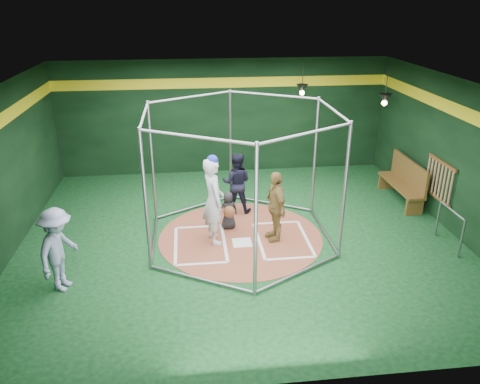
{
  "coord_description": "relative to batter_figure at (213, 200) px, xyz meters",
  "views": [
    {
      "loc": [
        -1.12,
        -9.57,
        5.22
      ],
      "look_at": [
        0.0,
        0.1,
        1.1
      ],
      "focal_mm": 35.0,
      "sensor_mm": 36.0,
      "label": 1
    }
  ],
  "objects": [
    {
      "name": "clay_disc",
      "position": [
        0.62,
        0.11,
        -1.03
      ],
      "size": [
        3.8,
        3.8,
        0.01
      ],
      "primitive_type": "cylinder",
      "color": "#954C36",
      "rests_on": "ground"
    },
    {
      "name": "home_plate",
      "position": [
        0.62,
        -0.19,
        -1.01
      ],
      "size": [
        0.43,
        0.43,
        0.01
      ],
      "primitive_type": "cube",
      "color": "white",
      "rests_on": "clay_disc"
    },
    {
      "name": "bat_rack",
      "position": [
        5.55,
        0.51,
        0.02
      ],
      "size": [
        0.07,
        1.25,
        0.98
      ],
      "color": "brown",
      "rests_on": "room_shell"
    },
    {
      "name": "dugout_bench",
      "position": [
        5.26,
        1.67,
        -0.44
      ],
      "size": [
        0.47,
        2.0,
        1.17
      ],
      "color": "brown",
      "rests_on": "ground"
    },
    {
      "name": "batter_figure",
      "position": [
        0.0,
        0.0,
        0.0
      ],
      "size": [
        0.62,
        0.81,
        2.06
      ],
      "color": "silver",
      "rests_on": "clay_disc"
    },
    {
      "name": "bystander_blue",
      "position": [
        -2.99,
        -1.53,
        -0.2
      ],
      "size": [
        0.92,
        1.22,
        1.67
      ],
      "primitive_type": "imported",
      "rotation": [
        0.0,
        0.0,
        1.26
      ],
      "color": "#8B99B8",
      "rests_on": "ground"
    },
    {
      "name": "batting_cage",
      "position": [
        0.62,
        0.11,
        0.47
      ],
      "size": [
        4.05,
        4.67,
        3.0
      ],
      "color": "gray",
      "rests_on": "ground"
    },
    {
      "name": "steel_railing",
      "position": [
        5.17,
        -0.84,
        -0.43
      ],
      "size": [
        0.05,
        1.05,
        0.9
      ],
      "color": "gray",
      "rests_on": "ground"
    },
    {
      "name": "batter_box_right",
      "position": [
        1.57,
        -0.14,
        -1.01
      ],
      "size": [
        1.17,
        1.77,
        0.01
      ],
      "color": "white",
      "rests_on": "clay_disc"
    },
    {
      "name": "room_shell",
      "position": [
        0.62,
        0.11,
        0.72
      ],
      "size": [
        10.1,
        9.1,
        3.53
      ],
      "color": "#0C3515",
      "rests_on": "ground"
    },
    {
      "name": "catcher_figure",
      "position": [
        0.38,
        0.56,
        -0.55
      ],
      "size": [
        0.47,
        0.56,
        0.92
      ],
      "color": "black",
      "rests_on": "clay_disc"
    },
    {
      "name": "pendant_lamp_far",
      "position": [
        4.62,
        2.11,
        1.71
      ],
      "size": [
        0.34,
        0.34,
        0.9
      ],
      "color": "black",
      "rests_on": "room_shell"
    },
    {
      "name": "visitor_leopard",
      "position": [
        1.39,
        -0.06,
        -0.2
      ],
      "size": [
        0.56,
        1.02,
        1.64
      ],
      "primitive_type": "imported",
      "rotation": [
        0.0,
        0.0,
        -1.4
      ],
      "color": "tan",
      "rests_on": "clay_disc"
    },
    {
      "name": "pendant_lamp_near",
      "position": [
        2.82,
        3.71,
        1.71
      ],
      "size": [
        0.34,
        0.34,
        0.9
      ],
      "color": "black",
      "rests_on": "room_shell"
    },
    {
      "name": "umpire",
      "position": [
        0.69,
        1.53,
        -0.23
      ],
      "size": [
        0.89,
        0.77,
        1.57
      ],
      "primitive_type": "imported",
      "rotation": [
        0.0,
        0.0,
        2.89
      ],
      "color": "black",
      "rests_on": "clay_disc"
    },
    {
      "name": "batter_box_left",
      "position": [
        -0.33,
        -0.14,
        -1.01
      ],
      "size": [
        1.17,
        1.77,
        0.01
      ],
      "color": "white",
      "rests_on": "clay_disc"
    }
  ]
}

